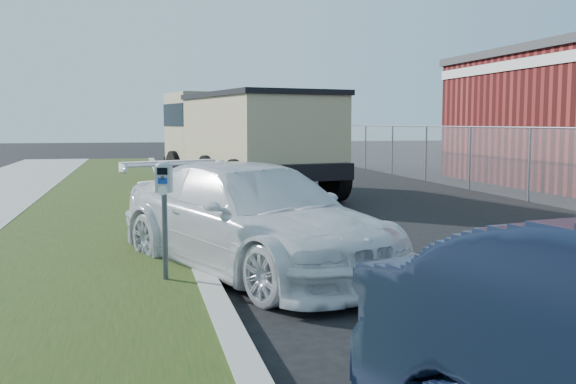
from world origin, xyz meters
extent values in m
plane|color=black|center=(0.00, 0.00, 0.00)|extent=(120.00, 120.00, 0.00)
cube|color=gray|center=(-2.60, 2.00, 0.07)|extent=(0.25, 50.00, 0.15)
cube|color=#1C310D|center=(-4.20, 2.00, 0.07)|extent=(3.00, 50.00, 0.13)
plane|color=slate|center=(6.00, 7.00, 0.90)|extent=(0.00, 30.00, 30.00)
cylinder|color=gray|center=(6.00, 7.00, 1.80)|extent=(0.04, 30.00, 0.04)
cylinder|color=gray|center=(6.00, 7.00, 0.90)|extent=(0.06, 0.06, 1.80)
cylinder|color=gray|center=(6.00, 10.00, 0.90)|extent=(0.06, 0.06, 1.80)
cylinder|color=gray|center=(6.00, 13.00, 0.90)|extent=(0.06, 0.06, 1.80)
cylinder|color=gray|center=(6.00, 16.00, 0.90)|extent=(0.06, 0.06, 1.80)
cylinder|color=gray|center=(6.00, 19.00, 0.90)|extent=(0.06, 0.06, 1.80)
cylinder|color=gray|center=(6.00, 22.00, 0.90)|extent=(0.06, 0.06, 1.80)
cube|color=silver|center=(7.48, 8.00, 3.60)|extent=(0.06, 14.00, 0.30)
cylinder|color=#3F4247|center=(-3.06, 0.04, 0.62)|extent=(0.08, 0.08, 0.98)
cube|color=gray|center=(-3.06, 0.04, 1.28)|extent=(0.20, 0.16, 0.29)
ellipsoid|color=gray|center=(-3.06, 0.04, 1.42)|extent=(0.21, 0.17, 0.11)
cube|color=black|center=(-3.08, -0.02, 1.37)|extent=(0.12, 0.04, 0.08)
cube|color=#0D3099|center=(-3.08, -0.02, 1.27)|extent=(0.10, 0.04, 0.07)
cylinder|color=silver|center=(-3.08, -0.02, 1.16)|extent=(0.10, 0.04, 0.11)
cube|color=#3F4247|center=(-3.08, -0.02, 1.30)|extent=(0.04, 0.02, 0.05)
imported|color=silver|center=(-1.94, 0.87, 0.69)|extent=(3.70, 5.16, 1.39)
cube|color=black|center=(-0.43, 10.22, 0.80)|extent=(3.94, 7.39, 0.38)
cube|color=tan|center=(-1.00, 12.68, 1.70)|extent=(2.96, 2.51, 2.20)
cube|color=black|center=(-1.00, 12.68, 2.14)|extent=(3.00, 2.54, 0.66)
cube|color=tan|center=(-0.23, 9.36, 1.70)|extent=(3.61, 5.09, 1.76)
cube|color=black|center=(-0.23, 9.36, 2.61)|extent=(3.74, 5.22, 0.13)
cube|color=black|center=(-1.23, 13.70, 0.71)|extent=(2.61, 0.76, 0.33)
cylinder|color=black|center=(-2.20, 12.29, 0.55)|extent=(0.59, 1.15, 1.10)
cylinder|color=black|center=(0.26, 12.86, 0.55)|extent=(0.59, 1.15, 1.10)
cylinder|color=black|center=(-1.53, 9.40, 0.55)|extent=(0.59, 1.15, 1.10)
cylinder|color=black|center=(0.93, 9.97, 0.55)|extent=(0.59, 1.15, 1.10)
cylinder|color=black|center=(-1.09, 7.47, 0.55)|extent=(0.59, 1.15, 1.10)
cylinder|color=black|center=(1.37, 8.04, 0.55)|extent=(0.59, 1.15, 1.10)
camera|label=1|loc=(-3.36, -7.66, 1.92)|focal=42.00mm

